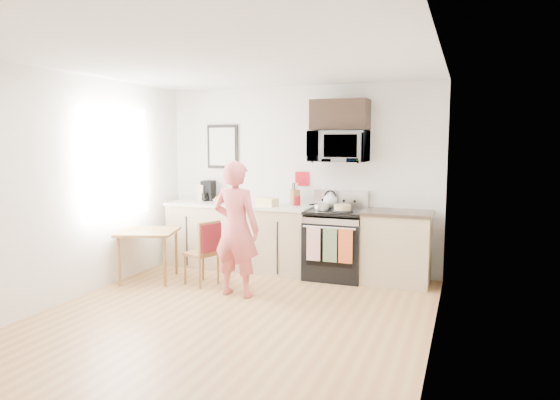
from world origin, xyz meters
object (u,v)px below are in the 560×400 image
at_px(microwave, 339,147).
at_px(dining_table, 148,236).
at_px(range, 336,246).
at_px(person, 236,229).
at_px(chair, 207,244).
at_px(cake, 343,208).

xyz_separation_m(microwave, dining_table, (-2.28, -1.09, -1.17)).
bearing_deg(range, dining_table, -156.68).
bearing_deg(person, range, -123.64).
relative_size(microwave, chair, 0.91).
relative_size(person, chair, 1.93).
relative_size(range, person, 0.72).
bearing_deg(dining_table, range, 23.32).
bearing_deg(chair, cake, 49.22).
height_order(dining_table, cake, cake).
relative_size(range, microwave, 1.53).
bearing_deg(range, cake, -44.15).
relative_size(microwave, cake, 2.81).
xyz_separation_m(microwave, person, (-0.91, -1.28, -0.96)).
xyz_separation_m(person, cake, (1.02, 1.06, 0.16)).
relative_size(dining_table, cake, 2.89).
distance_m(microwave, person, 1.84).
distance_m(range, person, 1.53).
relative_size(dining_table, chair, 0.94).
height_order(person, cake, person).
distance_m(person, cake, 1.48).
distance_m(microwave, cake, 0.83).
height_order(person, chair, person).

